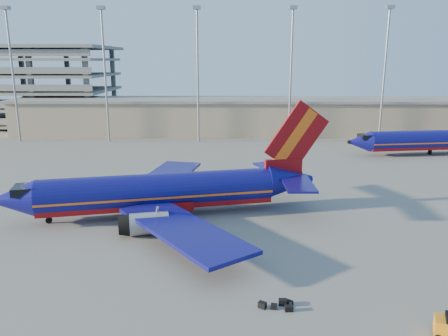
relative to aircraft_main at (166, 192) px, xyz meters
The scene contains 7 objects.
ground 6.39m from the aircraft_main, 12.42° to the left, with size 220.00×220.00×0.00m, color slate.
terminal_building 61.27m from the aircraft_main, 75.24° to the left, with size 122.00×16.00×8.50m.
parking_garage 94.49m from the aircraft_main, 126.84° to the left, with size 62.00×32.00×21.40m.
light_mast_row 50.60m from the aircraft_main, 77.35° to the left, with size 101.60×1.60×28.65m.
aircraft_main is the anchor object (origin of this frame).
aircraft_second 58.40m from the aircraft_main, 36.18° to the left, with size 36.15×13.99×12.28m.
luggage_pile 22.77m from the aircraft_main, 60.74° to the right, with size 2.71×1.33×0.47m.
Camera 1 is at (1.70, -49.81, 17.81)m, focal length 35.00 mm.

